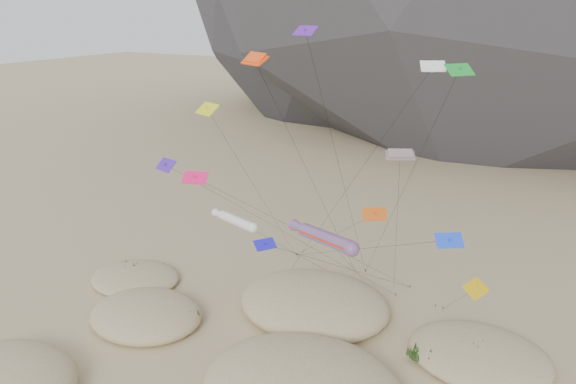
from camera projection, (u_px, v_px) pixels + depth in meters
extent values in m
ellipsoid|color=#CCB789|center=(1.00, 383.00, 43.98)|extent=(12.58, 10.69, 3.54)
ellipsoid|color=#CCB789|center=(146.00, 315.00, 53.94)|extent=(11.29, 9.60, 2.88)
ellipsoid|color=#CCB789|center=(314.00, 304.00, 55.55)|extent=(15.19, 12.91, 3.88)
ellipsoid|color=#CCB789|center=(479.00, 355.00, 47.98)|extent=(12.03, 10.23, 2.37)
ellipsoid|color=#CCB789|center=(135.00, 278.00, 61.80)|extent=(10.12, 8.61, 1.73)
ellipsoid|color=black|center=(7.00, 367.00, 45.83)|extent=(2.98, 2.55, 0.89)
ellipsoid|color=black|center=(44.00, 361.00, 46.78)|extent=(2.03, 1.74, 0.61)
ellipsoid|color=black|center=(172.00, 314.00, 53.85)|extent=(2.48, 2.12, 0.75)
ellipsoid|color=black|center=(186.00, 318.00, 53.37)|extent=(2.04, 1.75, 0.61)
ellipsoid|color=black|center=(283.00, 367.00, 45.40)|extent=(3.51, 3.01, 1.05)
ellipsoid|color=black|center=(314.00, 371.00, 45.12)|extent=(2.71, 2.32, 0.81)
ellipsoid|color=black|center=(308.00, 300.00, 56.03)|extent=(3.01, 2.58, 0.90)
ellipsoid|color=black|center=(293.00, 314.00, 53.67)|extent=(2.67, 2.28, 0.80)
ellipsoid|color=black|center=(467.00, 348.00, 48.60)|extent=(2.33, 1.99, 0.70)
ellipsoid|color=black|center=(420.00, 356.00, 47.66)|extent=(1.87, 1.60, 0.56)
ellipsoid|color=black|center=(130.00, 269.00, 63.58)|extent=(2.06, 1.76, 0.62)
ellipsoid|color=black|center=(132.00, 284.00, 60.53)|extent=(1.70, 1.46, 0.51)
cylinder|color=#3F2D1E|center=(305.00, 271.00, 64.05)|extent=(0.08, 0.08, 0.30)
cylinder|color=#3F2D1E|center=(365.00, 271.00, 64.07)|extent=(0.08, 0.08, 0.30)
cylinder|color=#3F2D1E|center=(396.00, 294.00, 58.83)|extent=(0.08, 0.08, 0.30)
cylinder|color=#3F2D1E|center=(410.00, 286.00, 60.47)|extent=(0.08, 0.08, 0.30)
cylinder|color=#3F2D1E|center=(443.00, 308.00, 56.16)|extent=(0.08, 0.08, 0.30)
cylinder|color=#3F2D1E|center=(296.00, 254.00, 68.31)|extent=(0.08, 0.08, 0.30)
cylinder|color=#3F2D1E|center=(435.00, 305.00, 56.63)|extent=(0.08, 0.08, 0.30)
cylinder|color=#3F2D1E|center=(286.00, 275.00, 62.97)|extent=(0.08, 0.08, 0.30)
cylinder|color=red|center=(326.00, 238.00, 43.25)|extent=(5.99, 3.95, 1.76)
sphere|color=red|center=(352.00, 249.00, 40.73)|extent=(1.18, 1.18, 1.18)
cone|color=red|center=(302.00, 228.00, 46.02)|extent=(2.71, 2.10, 1.26)
cylinder|color=black|center=(349.00, 263.00, 52.67)|extent=(2.75, 16.61, 11.90)
cylinder|color=silver|center=(237.00, 221.00, 50.08)|extent=(5.13, 2.96, 1.20)
sphere|color=silver|center=(253.00, 228.00, 48.03)|extent=(0.88, 0.88, 0.88)
cone|color=silver|center=(221.00, 215.00, 52.34)|extent=(2.25, 1.58, 0.90)
cylinder|color=black|center=(289.00, 250.00, 57.07)|extent=(2.84, 14.27, 10.66)
cube|color=#FF480D|center=(255.00, 60.00, 47.87)|extent=(3.10, 2.33, 0.84)
cube|color=#FF480D|center=(255.00, 57.00, 47.80)|extent=(2.60, 1.90, 0.82)
cylinder|color=black|center=(312.00, 181.00, 56.20)|extent=(4.84, 13.28, 24.52)
cube|color=#FF481A|center=(400.00, 156.00, 41.78)|extent=(2.32, 1.78, 0.60)
cube|color=#FF481A|center=(400.00, 153.00, 41.71)|extent=(1.95, 1.46, 0.60)
cylinder|color=black|center=(396.00, 234.00, 51.09)|extent=(3.78, 13.37, 18.31)
cube|color=#5B1CA4|center=(305.00, 31.00, 44.05)|extent=(2.11, 1.38, 0.76)
cube|color=#5B1CA4|center=(305.00, 33.00, 44.09)|extent=(0.28, 0.28, 0.66)
cylinder|color=black|center=(341.00, 173.00, 54.07)|extent=(0.86, 14.25, 27.01)
cube|color=#ED1660|center=(195.00, 178.00, 49.08)|extent=(2.43, 1.65, 0.87)
cube|color=#ED1660|center=(195.00, 179.00, 49.13)|extent=(0.32, 0.32, 0.75)
cylinder|color=black|center=(314.00, 238.00, 54.79)|extent=(15.40, 16.49, 14.58)
cube|color=#431CA5|center=(166.00, 165.00, 54.24)|extent=(2.52, 1.72, 1.02)
cube|color=#431CA5|center=(166.00, 166.00, 54.29)|extent=(0.37, 0.42, 0.76)
cylinder|color=black|center=(286.00, 233.00, 56.55)|extent=(20.34, 11.14, 14.24)
cube|color=#C34E12|center=(375.00, 214.00, 43.17)|extent=(2.12, 1.75, 0.81)
cube|color=#C34E12|center=(374.00, 216.00, 43.22)|extent=(0.33, 0.35, 0.64)
cylinder|color=black|center=(326.00, 239.00, 55.76)|extent=(15.47, 16.65, 13.66)
cube|color=#E8B20C|center=(476.00, 288.00, 39.95)|extent=(1.71, 2.36, 0.75)
cube|color=#E8B20C|center=(476.00, 290.00, 40.00)|extent=(0.27, 0.30, 0.73)
cylinder|color=black|center=(457.00, 300.00, 48.07)|extent=(4.74, 13.23, 9.76)
cube|color=green|center=(460.00, 70.00, 41.63)|extent=(2.24, 2.35, 0.83)
cube|color=green|center=(459.00, 72.00, 41.68)|extent=(0.36, 0.36, 0.73)
cylinder|color=black|center=(402.00, 192.00, 52.86)|extent=(10.85, 11.86, 24.37)
cube|color=blue|center=(449.00, 240.00, 40.85)|extent=(2.23, 1.92, 0.86)
cube|color=blue|center=(449.00, 242.00, 40.89)|extent=(0.36, 0.38, 0.67)
cylinder|color=black|center=(353.00, 249.00, 54.59)|extent=(21.28, 16.68, 12.66)
cube|color=white|center=(433.00, 66.00, 42.98)|extent=(2.13, 1.69, 0.77)
cube|color=white|center=(433.00, 68.00, 43.03)|extent=(0.31, 0.32, 0.65)
cylinder|color=black|center=(346.00, 191.00, 53.00)|extent=(16.14, 6.02, 24.48)
cube|color=#CED616|center=(207.00, 109.00, 52.99)|extent=(2.80, 2.08, 1.00)
cube|color=#CED616|center=(207.00, 111.00, 53.04)|extent=(0.39, 0.40, 0.85)
cylinder|color=black|center=(257.00, 191.00, 60.67)|extent=(3.03, 12.60, 19.59)
cube|color=#1F17CA|center=(265.00, 244.00, 45.04)|extent=(1.77, 1.97, 0.62)
cube|color=#1F17CA|center=(265.00, 246.00, 45.09)|extent=(0.26, 0.27, 0.61)
cylinder|color=black|center=(348.00, 269.00, 52.77)|extent=(7.20, 18.38, 10.69)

